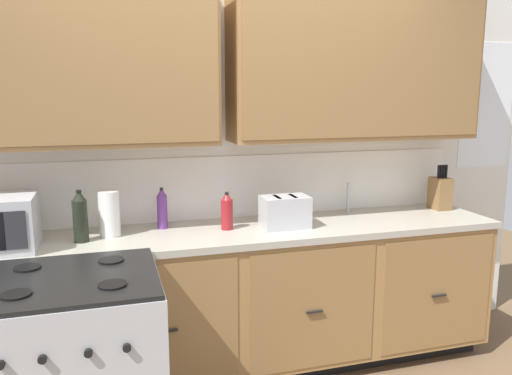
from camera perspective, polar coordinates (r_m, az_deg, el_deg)
wall_unit at (r=3.11m, az=-3.87°, el=9.62°), size 4.52×0.40×2.48m
counter_run at (r=3.17m, az=-2.80°, el=-12.51°), size 3.35×0.64×0.92m
toaster at (r=3.05m, az=3.25°, el=-2.73°), size 0.28×0.18×0.19m
knife_block at (r=3.75m, az=19.86°, el=-0.55°), size 0.11×0.14×0.31m
sink_faucet at (r=3.49m, az=10.27°, el=-1.11°), size 0.02×0.02×0.20m
paper_towel_roll at (r=2.97m, az=-16.06°, el=-2.82°), size 0.12×0.12×0.26m
bottle_dark at (r=2.91m, az=-19.03°, el=-3.10°), size 0.08×0.08×0.29m
bottle_violet at (r=3.07m, az=-10.44°, el=-2.33°), size 0.06×0.06×0.25m
bottle_red at (r=3.01m, az=-3.27°, el=-2.66°), size 0.07×0.07×0.22m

